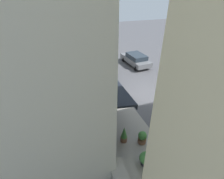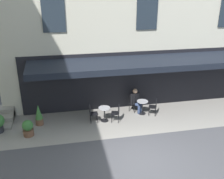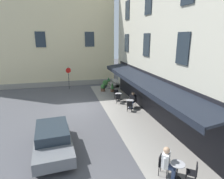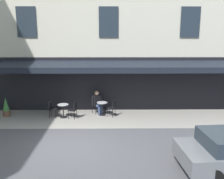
% 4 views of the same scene
% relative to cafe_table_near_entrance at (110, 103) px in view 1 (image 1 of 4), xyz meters
% --- Properties ---
extents(ground_plane, '(70.00, 70.00, 0.00)m').
position_rel_cafe_table_near_entrance_xyz_m(ground_plane, '(-0.84, 3.51, -0.49)').
color(ground_plane, '#4C4C51').
extents(sidewalk_cafe_terrace, '(20.50, 3.20, 0.01)m').
position_rel_cafe_table_near_entrance_xyz_m(sidewalk_cafe_terrace, '(-4.09, 0.11, -0.49)').
color(sidewalk_cafe_terrace, gray).
rests_on(sidewalk_cafe_terrace, ground_plane).
extents(cafe_table_near_entrance, '(0.60, 0.60, 0.75)m').
position_rel_cafe_table_near_entrance_xyz_m(cafe_table_near_entrance, '(0.00, 0.00, 0.00)').
color(cafe_table_near_entrance, black).
rests_on(cafe_table_near_entrance, ground_plane).
extents(cafe_chair_black_by_window, '(0.50, 0.50, 0.91)m').
position_rel_cafe_table_near_entrance_xyz_m(cafe_chair_black_by_window, '(-0.61, 0.18, 0.06)').
color(cafe_chair_black_by_window, black).
rests_on(cafe_chair_black_by_window, ground_plane).
extents(cafe_chair_black_corner_left, '(0.40, 0.40, 0.91)m').
position_rel_cafe_table_near_entrance_xyz_m(cafe_chair_black_corner_left, '(0.63, -0.00, 0.06)').
color(cafe_chair_black_corner_left, black).
rests_on(cafe_chair_black_corner_left, ground_plane).
extents(cafe_table_mid_terrace, '(0.60, 0.60, 0.75)m').
position_rel_cafe_table_near_entrance_xyz_m(cafe_table_mid_terrace, '(-2.13, -0.39, 0.00)').
color(cafe_table_mid_terrace, black).
rests_on(cafe_table_mid_terrace, ground_plane).
extents(cafe_chair_black_under_awning, '(0.53, 0.53, 0.91)m').
position_rel_cafe_table_near_entrance_xyz_m(cafe_chair_black_under_awning, '(-2.71, -0.14, 0.06)').
color(cafe_chair_black_under_awning, black).
rests_on(cafe_chair_black_under_awning, ground_plane).
extents(cafe_chair_black_facing_street, '(0.56, 0.56, 0.91)m').
position_rel_cafe_table_near_entrance_xyz_m(cafe_chair_black_facing_street, '(-1.72, -0.87, 0.06)').
color(cafe_chair_black_facing_street, black).
rests_on(cafe_chair_black_facing_street, ground_plane).
extents(cafe_table_streetside, '(0.60, 0.60, 0.75)m').
position_rel_cafe_table_near_entrance_xyz_m(cafe_table_streetside, '(-10.42, 0.47, 0.00)').
color(cafe_table_streetside, black).
rests_on(cafe_table_streetside, ground_plane).
extents(cafe_chair_black_back_row, '(0.56, 0.56, 0.91)m').
position_rel_cafe_table_near_entrance_xyz_m(cafe_chair_black_back_row, '(-10.00, 0.95, 0.06)').
color(cafe_chair_black_back_row, black).
rests_on(cafe_chair_black_back_row, ground_plane).
extents(cafe_chair_black_near_door, '(0.56, 0.56, 0.91)m').
position_rel_cafe_table_near_entrance_xyz_m(cafe_chair_black_near_door, '(-10.79, -0.04, 0.06)').
color(cafe_chair_black_near_door, black).
rests_on(cafe_chair_black_near_door, ground_plane).
extents(seated_patron_in_white, '(0.68, 0.69, 1.37)m').
position_rel_cafe_table_near_entrance_xyz_m(seated_patron_in_white, '(-10.14, 0.78, 0.23)').
color(seated_patron_in_white, navy).
rests_on(seated_patron_in_white, ground_plane).
extents(seated_companion_in_black, '(0.65, 0.66, 1.34)m').
position_rel_cafe_table_near_entrance_xyz_m(seated_companion_in_black, '(-1.86, -0.70, 0.22)').
color(seated_companion_in_black, navy).
rests_on(seated_companion_in_black, ground_plane).
extents(potted_plant_entrance_left, '(0.64, 0.64, 0.91)m').
position_rel_cafe_table_near_entrance_xyz_m(potted_plant_entrance_left, '(5.10, 0.10, 0.02)').
color(potted_plant_entrance_left, '#2D2D33').
rests_on(potted_plant_entrance_left, ground_plane).
extents(potted_plant_under_sign, '(0.50, 0.50, 0.78)m').
position_rel_cafe_table_near_entrance_xyz_m(potted_plant_under_sign, '(3.69, 0.69, -0.10)').
color(potted_plant_under_sign, brown).
rests_on(potted_plant_under_sign, ground_plane).
extents(potted_plant_by_steps, '(0.39, 0.39, 1.07)m').
position_rel_cafe_table_near_entrance_xyz_m(potted_plant_by_steps, '(3.25, -0.26, 0.03)').
color(potted_plant_by_steps, brown).
rests_on(potted_plant_by_steps, ground_plane).
extents(parked_car_grey, '(4.41, 2.09, 1.33)m').
position_rel_cafe_table_near_entrance_xyz_m(parked_car_grey, '(-6.95, 5.56, 0.22)').
color(parked_car_grey, slate).
rests_on(parked_car_grey, ground_plane).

